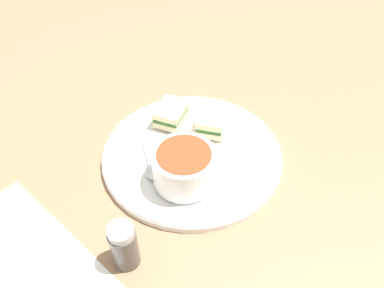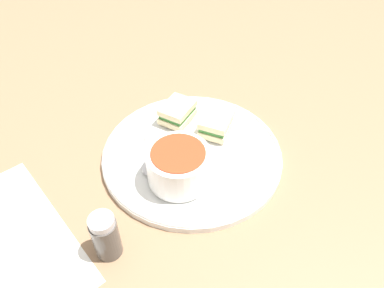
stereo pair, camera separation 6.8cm
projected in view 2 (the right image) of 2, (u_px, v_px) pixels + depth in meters
name	position (u px, v px, depth m)	size (l,w,h in m)	color
ground_plane	(192.00, 157.00, 0.70)	(2.40, 2.40, 0.00)	#8E6B4C
plate	(192.00, 154.00, 0.70)	(0.33, 0.33, 0.02)	white
soup_bowl	(179.00, 165.00, 0.62)	(0.11, 0.11, 0.06)	white
spoon	(148.00, 165.00, 0.66)	(0.10, 0.07, 0.01)	silver
sandwich_half_near	(216.00, 123.00, 0.72)	(0.07, 0.05, 0.03)	beige
sandwich_half_far	(178.00, 112.00, 0.74)	(0.07, 0.06, 0.03)	beige
salt_shaker	(106.00, 236.00, 0.54)	(0.04, 0.04, 0.08)	#4C4742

